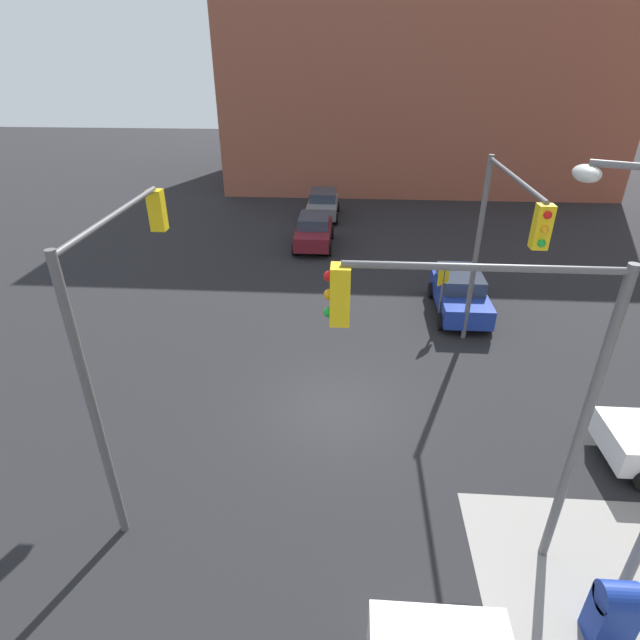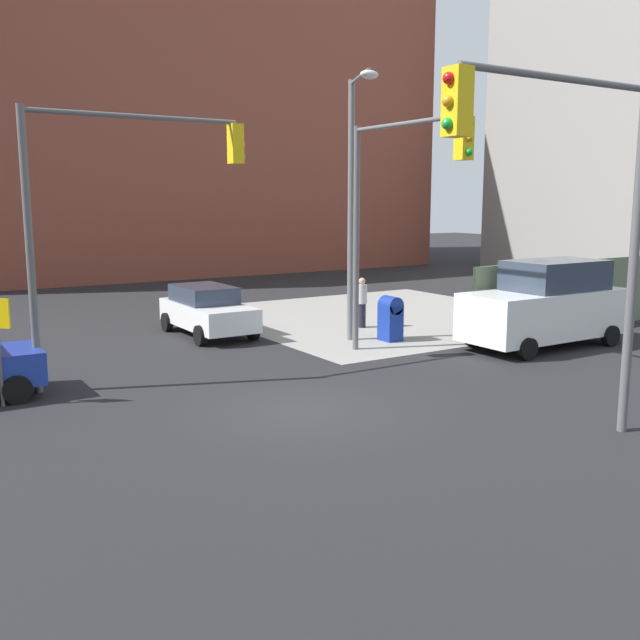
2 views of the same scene
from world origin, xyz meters
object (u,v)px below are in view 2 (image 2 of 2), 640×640
(smokestack, at_px, (403,147))
(street_lamp_corner, at_px, (353,191))
(pedestrian_crossing, at_px, (362,302))
(sedan_white, at_px, (207,310))
(traffic_signal_ne_corner, at_px, (395,194))
(traffic_signal_nw_corner, at_px, (120,191))
(traffic_signal_se_corner, at_px, (573,190))
(van_white_delivery, at_px, (546,305))
(mailbox_blue, at_px, (390,317))

(smokestack, xyz_separation_m, street_lamp_corner, (-21.51, -24.54, -3.57))
(pedestrian_crossing, bearing_deg, sedan_white, 96.20)
(smokestack, relative_size, traffic_signal_ne_corner, 2.54)
(traffic_signal_nw_corner, bearing_deg, traffic_signal_se_corner, -60.72)
(traffic_signal_se_corner, height_order, van_white_delivery, traffic_signal_se_corner)
(smokestack, xyz_separation_m, van_white_delivery, (-16.89, -28.20, -6.99))
(street_lamp_corner, relative_size, sedan_white, 1.88)
(smokestack, xyz_separation_m, traffic_signal_se_corner, (-23.90, -34.50, -3.68))
(traffic_signal_nw_corner, xyz_separation_m, mailbox_blue, (8.59, 0.50, -3.87))
(traffic_signal_nw_corner, distance_m, traffic_signal_se_corner, 10.32)
(pedestrian_crossing, bearing_deg, traffic_signal_se_corner, -175.57)
(van_white_delivery, bearing_deg, mailbox_blue, 137.33)
(traffic_signal_nw_corner, xyz_separation_m, traffic_signal_se_corner, (5.05, -9.00, -0.04))
(traffic_signal_ne_corner, xyz_separation_m, pedestrian_crossing, (2.30, 4.67, -3.67))
(van_white_delivery, bearing_deg, traffic_signal_se_corner, -138.07)
(smokestack, distance_m, street_lamp_corner, 32.82)
(smokestack, relative_size, traffic_signal_se_corner, 2.54)
(mailbox_blue, bearing_deg, traffic_signal_ne_corner, -126.83)
(sedan_white, relative_size, van_white_delivery, 0.79)
(traffic_signal_nw_corner, height_order, street_lamp_corner, street_lamp_corner)
(van_white_delivery, height_order, pedestrian_crossing, van_white_delivery)
(street_lamp_corner, xyz_separation_m, pedestrian_crossing, (1.75, 1.94, -3.79))
(smokestack, bearing_deg, traffic_signal_nw_corner, -138.62)
(mailbox_blue, bearing_deg, smokestack, 50.84)
(traffic_signal_ne_corner, xyz_separation_m, mailbox_blue, (1.70, 2.27, -3.82))
(traffic_signal_se_corner, bearing_deg, smokestack, 55.28)
(traffic_signal_ne_corner, bearing_deg, sedan_white, 114.19)
(traffic_signal_ne_corner, relative_size, van_white_delivery, 1.20)
(street_lamp_corner, height_order, mailbox_blue, street_lamp_corner)
(traffic_signal_se_corner, relative_size, sedan_white, 1.53)
(traffic_signal_nw_corner, bearing_deg, traffic_signal_ne_corner, -14.41)
(smokestack, distance_m, pedestrian_crossing, 30.91)
(traffic_signal_se_corner, height_order, pedestrian_crossing, traffic_signal_se_corner)
(smokestack, height_order, van_white_delivery, smokestack)
(traffic_signal_se_corner, xyz_separation_m, sedan_white, (-0.98, 13.51, -3.75))
(traffic_signal_se_corner, bearing_deg, sedan_white, 94.13)
(traffic_signal_se_corner, relative_size, pedestrian_crossing, 3.70)
(traffic_signal_nw_corner, distance_m, mailbox_blue, 9.43)
(sedan_white, bearing_deg, traffic_signal_ne_corner, -65.81)
(traffic_signal_nw_corner, bearing_deg, pedestrian_crossing, 17.52)
(mailbox_blue, distance_m, van_white_delivery, 4.75)
(traffic_signal_ne_corner, height_order, street_lamp_corner, street_lamp_corner)
(traffic_signal_ne_corner, xyz_separation_m, van_white_delivery, (5.17, -0.93, -3.30))
(traffic_signal_ne_corner, relative_size, pedestrian_crossing, 3.70)
(street_lamp_corner, distance_m, van_white_delivery, 6.81)
(traffic_signal_nw_corner, distance_m, sedan_white, 7.16)
(traffic_signal_nw_corner, relative_size, mailbox_blue, 4.55)
(street_lamp_corner, bearing_deg, sedan_white, 133.56)
(mailbox_blue, relative_size, pedestrian_crossing, 0.81)
(street_lamp_corner, relative_size, pedestrian_crossing, 4.56)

